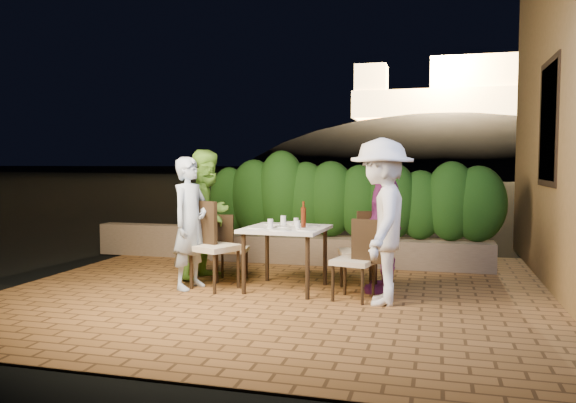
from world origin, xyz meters
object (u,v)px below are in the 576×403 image
(bowl, at_px, (291,223))
(chair_left_front, at_px, (215,245))
(diner_green, at_px, (208,214))
(diner_white, at_px, (381,221))
(beer_bottle, at_px, (304,214))
(chair_right_back, at_px, (358,251))
(diner_purple, at_px, (384,222))
(parapet_lamp, at_px, (197,222))
(diner_blue, at_px, (190,223))
(chair_right_front, at_px, (353,259))
(dining_table, at_px, (286,258))
(chair_left_back, at_px, (232,248))

(bowl, distance_m, chair_left_front, 0.98)
(chair_left_front, relative_size, diner_green, 0.62)
(bowl, distance_m, diner_white, 1.34)
(beer_bottle, relative_size, bowl, 2.04)
(bowl, relative_size, chair_right_back, 0.16)
(diner_purple, height_order, parapet_lamp, diner_purple)
(beer_bottle, relative_size, chair_right_back, 0.33)
(diner_white, xyz_separation_m, parapet_lamp, (-3.14, 2.23, -0.32))
(diner_blue, xyz_separation_m, diner_purple, (2.27, 0.41, 0.03))
(bowl, bearing_deg, diner_white, -28.78)
(bowl, relative_size, chair_right_front, 0.17)
(diner_purple, bearing_deg, diner_blue, -71.83)
(diner_white, relative_size, parapet_lamp, 12.70)
(dining_table, relative_size, chair_left_back, 1.09)
(beer_bottle, bearing_deg, parapet_lamp, 139.98)
(diner_blue, distance_m, parapet_lamp, 2.27)
(chair_left_front, bearing_deg, chair_right_back, 36.05)
(chair_left_front, relative_size, chair_left_back, 1.23)
(chair_left_back, xyz_separation_m, chair_right_back, (1.64, -0.10, 0.05))
(chair_left_front, relative_size, diner_blue, 0.66)
(bowl, height_order, diner_green, diner_green)
(diner_blue, relative_size, parapet_lamp, 11.32)
(diner_white, bearing_deg, chair_left_front, -98.03)
(chair_right_front, distance_m, diner_purple, 0.67)
(diner_blue, height_order, parapet_lamp, diner_blue)
(chair_left_back, xyz_separation_m, diner_purple, (1.94, -0.12, 0.40))
(diner_blue, bearing_deg, chair_left_front, -64.82)
(chair_left_front, xyz_separation_m, diner_green, (-0.32, 0.55, 0.32))
(chair_right_back, bearing_deg, diner_white, 102.95)
(chair_right_back, height_order, diner_green, diner_green)
(beer_bottle, xyz_separation_m, chair_right_front, (0.64, -0.32, -0.45))
(bowl, xyz_separation_m, diner_blue, (-1.12, -0.50, 0.02))
(parapet_lamp, bearing_deg, diner_white, -35.45)
(dining_table, distance_m, chair_left_front, 0.87)
(dining_table, bearing_deg, bowl, 91.11)
(beer_bottle, xyz_separation_m, chair_right_back, (0.63, 0.18, -0.43))
(chair_right_front, height_order, diner_white, diner_white)
(chair_right_back, distance_m, diner_white, 0.78)
(dining_table, distance_m, chair_right_front, 0.91)
(dining_table, xyz_separation_m, beer_bottle, (0.21, 0.02, 0.53))
(bowl, xyz_separation_m, chair_left_back, (-0.79, 0.03, -0.34))
(chair_right_back, height_order, diner_blue, diner_blue)
(bowl, xyz_separation_m, diner_purple, (1.15, -0.09, 0.06))
(diner_green, xyz_separation_m, diner_white, (2.32, -0.75, 0.05))
(diner_green, bearing_deg, chair_left_front, -135.63)
(chair_left_front, relative_size, parapet_lamp, 7.51)
(bowl, bearing_deg, parapet_lamp, 141.06)
(chair_left_back, relative_size, diner_blue, 0.54)
(dining_table, distance_m, bowl, 0.48)
(bowl, bearing_deg, dining_table, -88.89)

